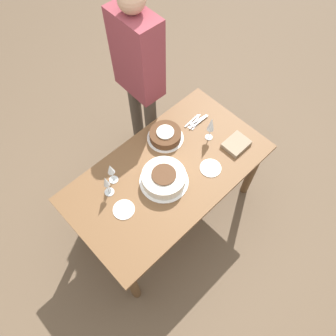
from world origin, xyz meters
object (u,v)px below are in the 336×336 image
wine_glass_near (111,170)px  cake_front_chocolate (165,135)px  cake_center_white (164,178)px  wine_glass_far (106,183)px  person_cutting (138,69)px  wine_glass_extra (212,125)px

wine_glass_near → cake_front_chocolate: bearing=-179.1°
cake_center_white → wine_glass_far: size_ratio=1.67×
wine_glass_far → person_cutting: 0.97m
wine_glass_near → wine_glass_extra: bearing=163.7°
cake_center_white → cake_front_chocolate: (-0.27, -0.27, -0.01)m
wine_glass_extra → cake_center_white: bearing=3.7°
wine_glass_near → wine_glass_far: size_ratio=0.96×
cake_center_white → wine_glass_near: bearing=-45.6°
cake_front_chocolate → person_cutting: 0.57m
cake_center_white → person_cutting: (-0.45, -0.76, 0.22)m
person_cutting → wine_glass_near: bearing=-53.3°
person_cutting → wine_glass_extra: bearing=7.1°
cake_center_white → wine_glass_near: (0.26, -0.26, 0.10)m
wine_glass_far → person_cutting: (-0.79, -0.55, 0.12)m
wine_glass_extra → wine_glass_far: bearing=-11.3°
wine_glass_far → wine_glass_near: bearing=-146.6°
person_cutting → cake_center_white: bearing=-29.2°
cake_center_white → wine_glass_near: size_ratio=1.74×
wine_glass_far → cake_center_white: bearing=148.9°
cake_front_chocolate → person_cutting: size_ratio=0.17×
wine_glass_far → person_cutting: bearing=-144.9°
cake_front_chocolate → wine_glass_near: wine_glass_near is taller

